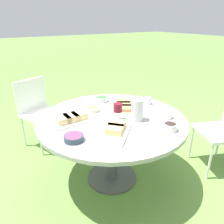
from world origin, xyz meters
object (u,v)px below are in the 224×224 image
Objects in this scene: water_pitcher at (137,110)px; wine_glass at (118,108)px; dining_table at (112,126)px; chair_near_right at (38,108)px.

wine_glass is (0.15, -0.10, 0.02)m from water_pitcher.
wine_glass reaches higher than dining_table.
dining_table is 1.61× the size of chair_near_right.
water_pitcher is at bearing 134.16° from dining_table.
water_pitcher is at bearing 146.75° from wine_glass.
dining_table is 1.23m from chair_near_right.
dining_table is at bearing -77.73° from wine_glass.
chair_near_right is 1.34m from wine_glass.
chair_near_right is 5.29× the size of wine_glass.
chair_near_right is at bearing -70.28° from dining_table.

